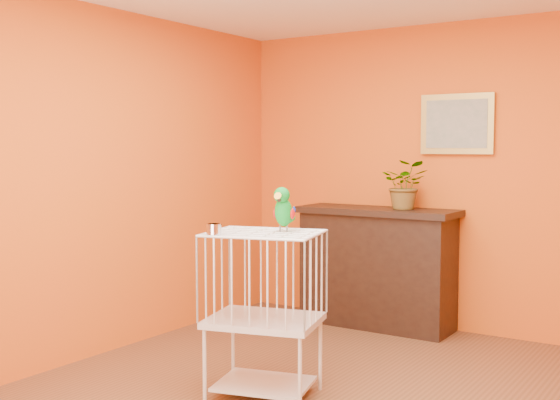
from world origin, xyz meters
The scene contains 7 objects.
room_shell centered at (0.00, 0.00, 1.58)m, with size 4.50×4.50×4.50m.
console_cabinet centered at (-0.62, 2.01, 0.52)m, with size 1.39×0.50×1.03m.
potted_plant centered at (-0.36, 2.05, 1.20)m, with size 0.37×0.42×0.32m, color #26722D.
framed_picture centered at (0.00, 2.22, 1.75)m, with size 0.62×0.04×0.50m.
birdcage centered at (-0.45, 0.04, 0.54)m, with size 0.78×0.67×1.03m.
feed_cup centered at (-0.63, -0.23, 1.07)m, with size 0.09×0.09×0.06m, color silver.
parrot centered at (-0.36, 0.13, 1.18)m, with size 0.14×0.25×0.28m.
Camera 1 is at (1.98, -3.48, 1.55)m, focal length 45.00 mm.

